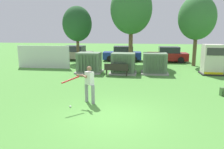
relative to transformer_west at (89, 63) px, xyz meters
name	(u,v)px	position (x,y,z in m)	size (l,w,h in m)	color
ground_plane	(113,117)	(3.12, -8.93, -0.79)	(96.00, 96.00, 0.00)	#51933D
fence_panel	(43,57)	(-4.57, 1.57, 0.21)	(4.80, 0.12, 2.00)	silver
transformer_west	(89,63)	(0.00, 0.00, 0.00)	(2.10, 1.70, 1.62)	#9E9B93
transformer_mid_west	(123,64)	(2.74, -0.03, 0.00)	(2.10, 1.70, 1.62)	#9E9B93
transformer_mid_east	(155,64)	(5.18, 0.26, 0.00)	(2.10, 1.70, 1.62)	#9E9B93
generator_enclosure	(212,60)	(9.50, 0.56, 0.35)	(1.60, 1.40, 2.30)	#262626
park_bench	(116,69)	(2.31, -1.01, -0.25)	(1.83, 0.54, 0.92)	#2D2823
batter	(89,83)	(1.75, -7.33, 0.19)	(1.20, 1.42, 1.74)	gray
sports_ball	(70,107)	(1.09, -8.08, -0.74)	(0.09, 0.09, 0.09)	white
backpack	(223,92)	(8.41, -5.29, -0.57)	(0.37, 0.34, 0.44)	#4C723F
tree_left	(77,24)	(-2.60, 5.74, 3.20)	(3.04, 3.04, 5.81)	brown
tree_center_left	(131,9)	(3.01, 5.36, 4.56)	(4.08, 4.08, 7.80)	brown
tree_center_right	(197,18)	(9.11, 4.70, 3.68)	(3.41, 3.41, 6.51)	brown
parked_car_leftmost	(74,53)	(-3.54, 7.29, -0.04)	(4.32, 2.18, 1.62)	gray
parked_car_left_of_center	(122,54)	(2.01, 7.35, -0.04)	(4.29, 2.10, 1.62)	navy
parked_car_right_of_center	(168,55)	(6.91, 7.11, -0.04)	(4.22, 1.97, 1.62)	maroon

